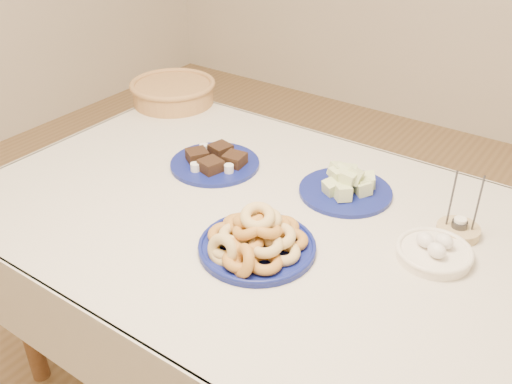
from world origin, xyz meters
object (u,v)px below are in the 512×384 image
dining_table (266,245)px  candle_holder (458,229)px  donut_platter (256,239)px  wicker_basket (173,91)px  egg_bowl (434,251)px  melon_plate (347,186)px  brownie_plate (215,162)px

dining_table → candle_holder: bearing=24.5°
donut_platter → candle_holder: bearing=42.6°
wicker_basket → egg_bowl: size_ratio=1.45×
melon_plate → brownie_plate: melon_plate is taller
dining_table → melon_plate: size_ratio=6.15×
egg_bowl → candle_holder: bearing=82.5°
candle_holder → wicker_basket: bearing=169.0°
donut_platter → melon_plate: donut_platter is taller
wicker_basket → egg_bowl: wicker_basket is taller
candle_holder → egg_bowl: 0.13m
candle_holder → donut_platter: bearing=-137.4°
wicker_basket → donut_platter: bearing=-36.1°
melon_plate → candle_holder: (0.34, -0.02, -0.01)m
melon_plate → egg_bowl: melon_plate is taller
brownie_plate → candle_holder: (0.76, 0.08, 0.00)m
dining_table → wicker_basket: bearing=149.2°
dining_table → brownie_plate: size_ratio=5.12×
brownie_plate → candle_holder: 0.77m
dining_table → brownie_plate: 0.35m
egg_bowl → melon_plate: bearing=155.3°
brownie_plate → donut_platter: bearing=-38.5°
wicker_basket → candle_holder: candle_holder is taller
melon_plate → donut_platter: bearing=-98.6°
egg_bowl → donut_platter: bearing=-148.4°
melon_plate → egg_bowl: size_ratio=1.13×
candle_holder → egg_bowl: bearing=-97.5°
wicker_basket → candle_holder: 1.25m
melon_plate → wicker_basket: melon_plate is taller
brownie_plate → egg_bowl: size_ratio=1.36×
dining_table → egg_bowl: bearing=10.2°
melon_plate → wicker_basket: (-0.89, 0.22, 0.02)m
dining_table → donut_platter: 0.22m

